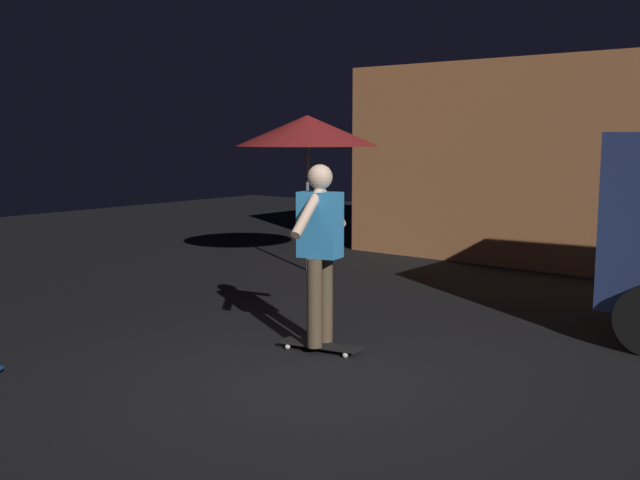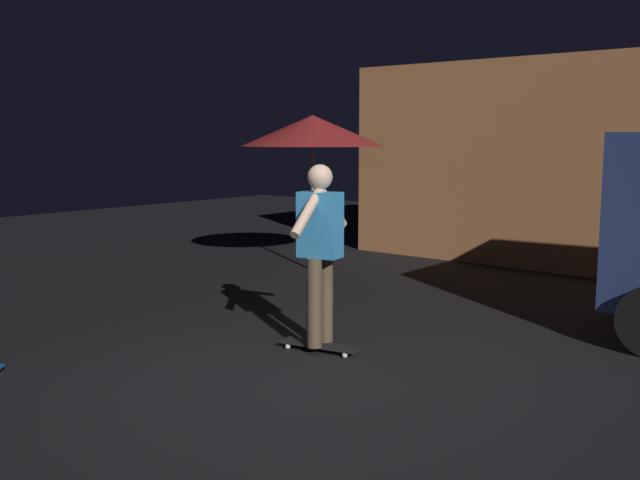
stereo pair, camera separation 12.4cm
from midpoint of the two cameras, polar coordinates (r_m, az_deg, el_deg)
ground_plane at (r=5.93m, az=-1.09°, el=-11.54°), size 28.00×28.00×0.00m
patio_umbrella at (r=10.85m, az=-0.25°, el=8.47°), size 2.10×2.10×2.30m
skateboard_ridden at (r=6.92m, az=0.52°, el=-8.18°), size 0.80×0.35×0.07m
skater at (r=6.72m, az=0.53°, el=-0.11°), size 0.42×0.98×1.67m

